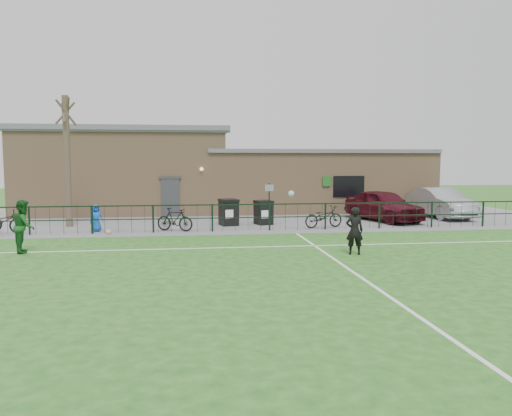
{
  "coord_description": "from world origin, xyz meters",
  "views": [
    {
      "loc": [
        -2.43,
        -13.35,
        3.07
      ],
      "look_at": [
        0.0,
        5.0,
        1.3
      ],
      "focal_mm": 35.0,
      "sensor_mm": 36.0,
      "label": 1
    }
  ],
  "objects": [
    {
      "name": "pitch_line_perp",
      "position": [
        2.0,
        0.0,
        0.0
      ],
      "size": [
        0.1,
        16.0,
        0.01
      ],
      "primitive_type": "cube",
      "color": "white",
      "rests_on": "ground"
    },
    {
      "name": "clubhouse",
      "position": [
        -0.88,
        16.5,
        2.22
      ],
      "size": [
        24.25,
        5.4,
        4.96
      ],
      "color": "tan",
      "rests_on": "ground"
    },
    {
      "name": "wheelie_bin_right",
      "position": [
        1.03,
        10.06,
        0.55
      ],
      "size": [
        0.89,
        0.96,
        1.06
      ],
      "primitive_type": "cube",
      "rotation": [
        0.0,
        0.0,
        0.28
      ],
      "color": "black",
      "rests_on": "paving_strip"
    },
    {
      "name": "car_maroon",
      "position": [
        7.26,
        10.71,
        0.81
      ],
      "size": [
        3.22,
        5.0,
        1.58
      ],
      "primitive_type": "imported",
      "rotation": [
        0.0,
        0.0,
        0.32
      ],
      "color": "#490D19",
      "rests_on": "paving_strip"
    },
    {
      "name": "spectator_child",
      "position": [
        -6.45,
        8.61,
        0.6
      ],
      "size": [
        0.67,
        0.55,
        1.17
      ],
      "primitive_type": "imported",
      "rotation": [
        0.0,
        0.0,
        0.37
      ],
      "color": "blue",
      "rests_on": "paving_strip"
    },
    {
      "name": "bare_tree",
      "position": [
        -8.0,
        10.5,
        3.0
      ],
      "size": [
        0.3,
        0.3,
        6.0
      ],
      "primitive_type": "cylinder",
      "color": "#4C3A2E",
      "rests_on": "ground"
    },
    {
      "name": "ground",
      "position": [
        0.0,
        0.0,
        0.0
      ],
      "size": [
        90.0,
        90.0,
        0.0
      ],
      "primitive_type": "plane",
      "color": "#235A1A",
      "rests_on": "ground"
    },
    {
      "name": "sign_post",
      "position": [
        1.28,
        9.89,
        1.02
      ],
      "size": [
        0.08,
        0.08,
        2.0
      ],
      "primitive_type": "cylinder",
      "rotation": [
        0.0,
        0.0,
        -0.37
      ],
      "color": "black",
      "rests_on": "paving_strip"
    },
    {
      "name": "perimeter_fence",
      "position": [
        0.0,
        8.0,
        0.6
      ],
      "size": [
        28.0,
        0.1,
        1.2
      ],
      "primitive_type": "cube",
      "color": "black",
      "rests_on": "ground"
    },
    {
      "name": "paving_strip",
      "position": [
        0.0,
        13.5,
        0.01
      ],
      "size": [
        34.0,
        13.0,
        0.02
      ],
      "primitive_type": "cube",
      "color": "slate",
      "rests_on": "ground"
    },
    {
      "name": "pitch_line_mid",
      "position": [
        0.0,
        4.0,
        0.0
      ],
      "size": [
        28.0,
        0.1,
        0.01
      ],
      "primitive_type": "cube",
      "color": "white",
      "rests_on": "ground"
    },
    {
      "name": "outfield_player",
      "position": [
        -7.96,
        4.03,
        0.88
      ],
      "size": [
        0.85,
        0.99,
        1.77
      ],
      "primitive_type": "imported",
      "rotation": [
        0.0,
        0.0,
        1.81
      ],
      "color": "#17531D",
      "rests_on": "ground"
    },
    {
      "name": "bicycle_e",
      "position": [
        3.57,
        8.56,
        0.51
      ],
      "size": [
        1.98,
        1.1,
        0.99
      ],
      "primitive_type": "imported",
      "rotation": [
        0.0,
        0.0,
        1.82
      ],
      "color": "black",
      "rests_on": "paving_strip"
    },
    {
      "name": "pitch_line_touch",
      "position": [
        0.0,
        7.8,
        0.0
      ],
      "size": [
        28.0,
        0.1,
        0.01
      ],
      "primitive_type": "cube",
      "color": "white",
      "rests_on": "ground"
    },
    {
      "name": "goalkeeper_kick",
      "position": [
        2.83,
        2.28,
        0.82
      ],
      "size": [
        2.03,
        2.78,
        1.96
      ],
      "color": "black",
      "rests_on": "ground"
    },
    {
      "name": "bicycle_d",
      "position": [
        -3.1,
        8.32,
        0.52
      ],
      "size": [
        1.72,
        1.13,
        1.01
      ],
      "primitive_type": "imported",
      "rotation": [
        0.0,
        0.0,
        1.14
      ],
      "color": "black",
      "rests_on": "paving_strip"
    },
    {
      "name": "ball_ground",
      "position": [
        -5.81,
        7.77,
        0.11
      ],
      "size": [
        0.22,
        0.22,
        0.22
      ],
      "primitive_type": "sphere",
      "color": "silver",
      "rests_on": "ground"
    },
    {
      "name": "bicycle_c",
      "position": [
        -10.25,
        8.39,
        0.53
      ],
      "size": [
        2.04,
        1.19,
        1.01
      ],
      "primitive_type": "imported",
      "rotation": [
        0.0,
        0.0,
        1.86
      ],
      "color": "black",
      "rests_on": "paving_strip"
    },
    {
      "name": "wheelie_bin_left",
      "position": [
        -0.65,
        9.96,
        0.6
      ],
      "size": [
        0.94,
        1.01,
        1.15
      ],
      "primitive_type": "cube",
      "rotation": [
        0.0,
        0.0,
        0.23
      ],
      "color": "black",
      "rests_on": "paving_strip"
    },
    {
      "name": "car_silver",
      "position": [
        10.86,
        11.75,
        0.81
      ],
      "size": [
        1.96,
        4.91,
        1.59
      ],
      "primitive_type": "imported",
      "rotation": [
        0.0,
        0.0,
        0.06
      ],
      "color": "#98999F",
      "rests_on": "paving_strip"
    }
  ]
}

